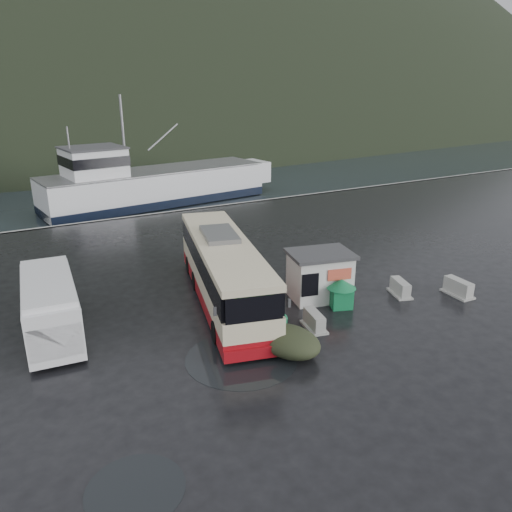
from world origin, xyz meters
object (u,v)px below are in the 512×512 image
waste_bin_right (340,306)px  jersey_barrier_a (314,328)px  jersey_barrier_b (457,295)px  jersey_barrier_c (399,295)px  coach_bus (225,302)px  dome_tent (289,353)px  white_van (55,335)px  ticket_kiosk (319,297)px  waste_bin_left (269,341)px  fishing_trawler (157,189)px

waste_bin_right → jersey_barrier_a: bearing=-152.9°
jersey_barrier_b → jersey_barrier_c: (-2.53, 1.42, 0.00)m
coach_bus → dome_tent: 5.63m
white_van → ticket_kiosk: size_ratio=2.03×
coach_bus → waste_bin_left: coach_bus is taller
coach_bus → jersey_barrier_a: size_ratio=7.77×
coach_bus → fishing_trawler: fishing_trawler is taller
waste_bin_right → ticket_kiosk: (-0.29, 1.35, 0.00)m
waste_bin_left → ticket_kiosk: bearing=30.6°
ticket_kiosk → fishing_trawler: size_ratio=0.12×
ticket_kiosk → dome_tent: bearing=-125.0°
coach_bus → white_van: size_ratio=1.90×
fishing_trawler → coach_bus: bearing=-109.0°
jersey_barrier_a → jersey_barrier_c: 5.93m
waste_bin_left → dome_tent: bearing=-81.6°
ticket_kiosk → jersey_barrier_a: ticket_kiosk is taller
jersey_barrier_a → jersey_barrier_c: jersey_barrier_c is taller
waste_bin_right → jersey_barrier_c: 3.51m
waste_bin_left → jersey_barrier_b: 10.70m
dome_tent → jersey_barrier_a: size_ratio=1.82×
white_van → jersey_barrier_c: 16.34m
white_van → waste_bin_left: size_ratio=4.02×
waste_bin_right → jersey_barrier_a: waste_bin_right is taller
coach_bus → waste_bin_left: 4.38m
coach_bus → ticket_kiosk: (4.32, -1.79, 0.00)m
coach_bus → jersey_barrier_c: 8.81m
coach_bus → white_van: coach_bus is taller
ticket_kiosk → jersey_barrier_b: 7.03m
jersey_barrier_b → jersey_barrier_c: size_ratio=1.07×
ticket_kiosk → jersey_barrier_a: (-2.09, -2.56, 0.00)m
waste_bin_right → jersey_barrier_b: waste_bin_right is taller
white_van → fishing_trawler: 30.16m
ticket_kiosk → waste_bin_left: bearing=-136.8°
jersey_barrier_a → ticket_kiosk: bearing=50.8°
jersey_barrier_a → jersey_barrier_c: bearing=8.6°
white_van → dome_tent: (7.89, -6.06, 0.00)m
jersey_barrier_c → white_van: bearing=166.2°
coach_bus → fishing_trawler: 28.03m
ticket_kiosk → fishing_trawler: bearing=100.1°
waste_bin_right → fishing_trawler: bearing=88.1°
jersey_barrier_c → jersey_barrier_a: bearing=-171.4°
dome_tent → ticket_kiosk: (4.20, 3.83, 0.00)m
coach_bus → dome_tent: coach_bus is taller
jersey_barrier_b → jersey_barrier_c: bearing=150.6°
jersey_barrier_a → jersey_barrier_b: jersey_barrier_b is taller
white_van → fishing_trawler: bearing=68.2°
waste_bin_left → ticket_kiosk: size_ratio=0.50×
waste_bin_left → waste_bin_right: size_ratio=1.09×
dome_tent → jersey_barrier_c: dome_tent is taller
coach_bus → waste_bin_right: bearing=-20.4°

